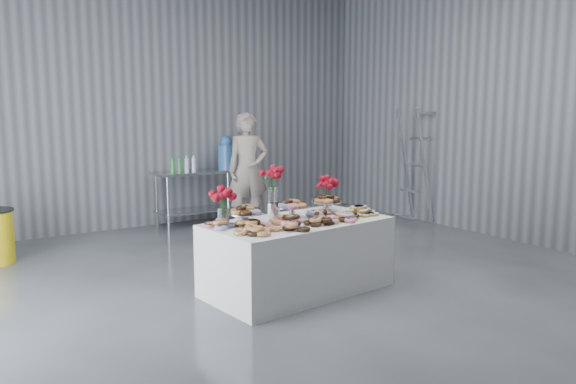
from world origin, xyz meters
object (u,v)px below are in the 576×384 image
Objects in this scene: display_table at (297,256)px; prep_table at (200,187)px; person at (248,170)px; water_jug at (226,154)px; stepladder at (414,165)px.

display_table is 3.75m from prep_table.
prep_table is 0.81× the size of person.
display_table is 3.43× the size of water_jug.
water_jug is (1.08, 3.70, 0.77)m from display_table.
water_jug reaches higher than prep_table.
prep_table is 0.73m from water_jug.
person is at bearing 153.15° from stepladder.
stepladder reaches higher than water_jug.
water_jug is (0.50, -0.00, 0.53)m from prep_table.
stepladder reaches higher than prep_table.
stepladder is at bearing -11.72° from person.
prep_table is at bearing 152.41° from person.
prep_table reaches higher than display_table.
prep_table is 2.71× the size of water_jug.
person reaches higher than prep_table.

